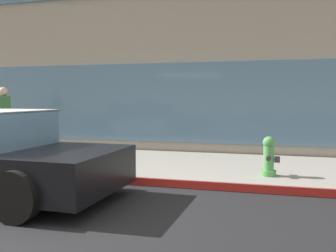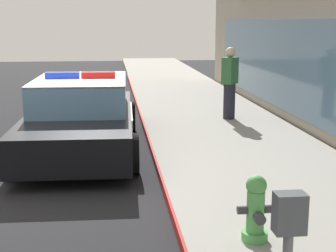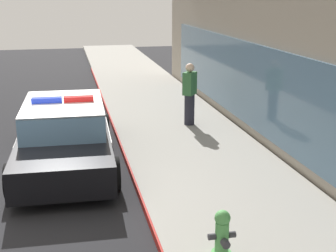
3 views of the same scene
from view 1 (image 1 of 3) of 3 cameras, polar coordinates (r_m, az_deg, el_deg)
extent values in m
plane|color=black|center=(5.44, -22.03, -12.86)|extent=(48.00, 48.00, 0.00)
cube|color=gray|center=(8.66, -6.57, -5.69)|extent=(48.00, 3.32, 0.15)
cube|color=maroon|center=(7.16, -11.61, -7.87)|extent=(28.80, 0.04, 0.14)
cube|color=gray|center=(13.98, 5.02, 11.81)|extent=(24.55, 8.03, 6.80)
cube|color=slate|center=(11.03, -14.26, 3.53)|extent=(14.73, 0.08, 2.10)
cube|color=silver|center=(5.83, -16.78, -4.85)|extent=(1.76, 1.91, 0.05)
cube|color=silver|center=(7.64, -23.39, -4.14)|extent=(2.10, 0.09, 0.51)
cube|color=yellow|center=(7.65, -23.31, -4.12)|extent=(0.22, 0.02, 0.26)
cylinder|color=black|center=(6.66, -11.78, -6.47)|extent=(0.69, 0.24, 0.68)
cylinder|color=black|center=(5.12, -22.24, -9.98)|extent=(0.69, 0.24, 0.68)
cylinder|color=#4C994C|center=(7.13, 15.08, -6.95)|extent=(0.28, 0.28, 0.10)
cylinder|color=#4C994C|center=(7.08, 15.12, -4.77)|extent=(0.19, 0.19, 0.45)
sphere|color=#4C994C|center=(7.05, 15.17, -2.43)|extent=(0.22, 0.22, 0.22)
cylinder|color=#333338|center=(7.04, 15.18, -1.81)|extent=(0.06, 0.06, 0.05)
cylinder|color=#333338|center=(6.94, 15.12, -4.77)|extent=(0.09, 0.10, 0.09)
cylinder|color=#333338|center=(7.22, 15.13, -4.42)|extent=(0.09, 0.10, 0.09)
cylinder|color=#333338|center=(7.09, 16.34, -4.93)|extent=(0.10, 0.12, 0.12)
cylinder|color=#23232D|center=(10.76, -23.68, -1.38)|extent=(0.28, 0.28, 0.85)
cube|color=#336638|center=(10.71, -23.80, 2.53)|extent=(0.47, 0.46, 0.62)
sphere|color=beige|center=(10.71, -23.87, 4.83)|extent=(0.24, 0.24, 0.24)
camera|label=2|loc=(7.40, 57.22, 9.14)|focal=53.52mm
camera|label=3|loc=(7.79, 64.22, 18.05)|focal=50.57mm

